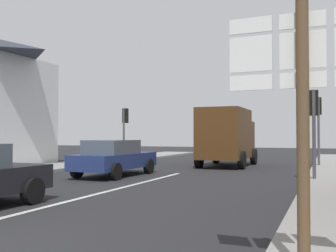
{
  "coord_description": "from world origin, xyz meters",
  "views": [
    {
      "loc": [
        6.06,
        -3.85,
        1.66
      ],
      "look_at": [
        0.83,
        8.81,
        1.99
      ],
      "focal_mm": 41.69,
      "sensor_mm": 36.0,
      "label": 1
    }
  ],
  "objects_px": {
    "route_sign_post": "(303,104)",
    "traffic_light_far_right": "(319,115)",
    "traffic_light_near_right": "(314,114)",
    "delivery_truck": "(227,136)",
    "sedan_far": "(114,157)",
    "traffic_light_far_left": "(125,122)"
  },
  "relations": [
    {
      "from": "route_sign_post",
      "to": "traffic_light_far_right",
      "type": "height_order",
      "value": "traffic_light_far_right"
    },
    {
      "from": "traffic_light_near_right",
      "to": "delivery_truck",
      "type": "bearing_deg",
      "value": 128.44
    },
    {
      "from": "sedan_far",
      "to": "route_sign_post",
      "type": "bearing_deg",
      "value": -49.84
    },
    {
      "from": "traffic_light_far_left",
      "to": "route_sign_post",
      "type": "bearing_deg",
      "value": -55.63
    },
    {
      "from": "route_sign_post",
      "to": "sedan_far",
      "type": "bearing_deg",
      "value": 130.16
    },
    {
      "from": "delivery_truck",
      "to": "traffic_light_far_left",
      "type": "height_order",
      "value": "traffic_light_far_left"
    },
    {
      "from": "delivery_truck",
      "to": "traffic_light_near_right",
      "type": "distance_m",
      "value": 7.4
    },
    {
      "from": "route_sign_post",
      "to": "traffic_light_near_right",
      "type": "xyz_separation_m",
      "value": [
        -0.21,
        10.18,
        0.42
      ]
    },
    {
      "from": "sedan_far",
      "to": "traffic_light_far_right",
      "type": "height_order",
      "value": "traffic_light_far_right"
    },
    {
      "from": "delivery_truck",
      "to": "traffic_light_far_left",
      "type": "bearing_deg",
      "value": 174.14
    },
    {
      "from": "traffic_light_near_right",
      "to": "traffic_light_far_right",
      "type": "relative_size",
      "value": 0.9
    },
    {
      "from": "traffic_light_far_left",
      "to": "traffic_light_far_right",
      "type": "distance_m",
      "value": 11.17
    },
    {
      "from": "traffic_light_far_right",
      "to": "traffic_light_near_right",
      "type": "bearing_deg",
      "value": -90.0
    },
    {
      "from": "sedan_far",
      "to": "delivery_truck",
      "type": "bearing_deg",
      "value": 65.08
    },
    {
      "from": "sedan_far",
      "to": "delivery_truck",
      "type": "relative_size",
      "value": 0.85
    },
    {
      "from": "traffic_light_far_left",
      "to": "sedan_far",
      "type": "bearing_deg",
      "value": -64.36
    },
    {
      "from": "sedan_far",
      "to": "delivery_truck",
      "type": "xyz_separation_m",
      "value": [
        3.08,
        6.62,
        0.89
      ]
    },
    {
      "from": "route_sign_post",
      "to": "traffic_light_far_right",
      "type": "relative_size",
      "value": 0.88
    },
    {
      "from": "sedan_far",
      "to": "route_sign_post",
      "type": "xyz_separation_m",
      "value": [
        7.87,
        -9.33,
        1.24
      ]
    },
    {
      "from": "route_sign_post",
      "to": "traffic_light_far_right",
      "type": "distance_m",
      "value": 17.06
    },
    {
      "from": "sedan_far",
      "to": "traffic_light_near_right",
      "type": "bearing_deg",
      "value": 6.35
    },
    {
      "from": "route_sign_post",
      "to": "traffic_light_far_left",
      "type": "distance_m",
      "value": 20.15
    }
  ]
}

